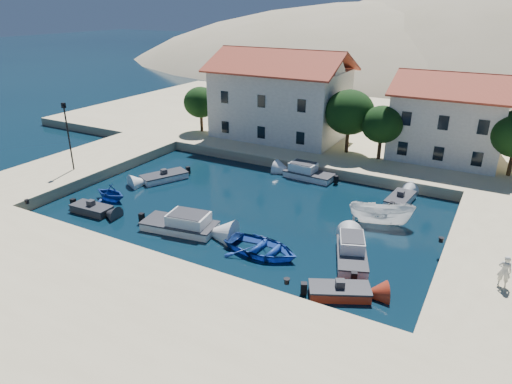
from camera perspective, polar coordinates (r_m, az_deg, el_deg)
ground at (r=29.58m, az=-11.20°, el=-9.30°), size 400.00×400.00×0.00m
quay_south at (r=25.92m, az=-20.01°, el=-14.16°), size 52.00×12.00×1.00m
quay_west at (r=48.36m, az=-21.08°, el=3.11°), size 8.00×20.00×1.00m
quay_north at (r=60.50m, az=14.13°, el=7.68°), size 80.00×36.00×1.00m
building_left at (r=52.88m, az=3.07°, el=12.27°), size 14.70×9.45×9.70m
building_mid at (r=49.02m, az=23.05°, el=8.84°), size 10.50×8.40×8.30m
trees at (r=47.07m, az=13.31°, el=9.04°), size 37.30×5.30×6.45m
lamppost at (r=44.87m, az=-22.49°, el=7.16°), size 0.35×0.25×6.22m
bollards at (r=30.22m, az=-2.55°, el=-5.60°), size 29.36×9.56×0.30m
motorboat_grey_sw at (r=38.37m, az=-19.84°, el=-2.03°), size 3.42×1.65×1.25m
cabin_cruiser_south at (r=33.82m, az=-9.52°, el=-3.95°), size 5.80×3.21×1.60m
rowboat_south at (r=30.64m, az=0.70°, el=-7.61°), size 5.38×3.98×1.08m
motorboat_red_se at (r=26.83m, az=10.40°, el=-12.15°), size 3.77×2.91×1.25m
cabin_cruiser_east at (r=30.22m, az=11.88°, el=-7.58°), size 3.37×4.93×1.60m
boat_east at (r=35.67m, az=15.26°, el=-3.86°), size 5.10×3.02×1.85m
motorboat_white_ne at (r=39.68m, az=17.56°, el=-0.90°), size 1.98×3.67×1.25m
rowboat_west at (r=40.43m, az=-17.64°, el=-0.92°), size 3.13×2.72×1.61m
motorboat_white_west at (r=43.60m, az=-11.38°, el=1.86°), size 3.54×4.62×1.25m
cabin_cruiser_north at (r=43.36m, az=6.64°, el=2.31°), size 4.79×2.25×1.60m
pedestrian at (r=28.55m, az=28.64°, el=-8.66°), size 0.71×0.48×1.87m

